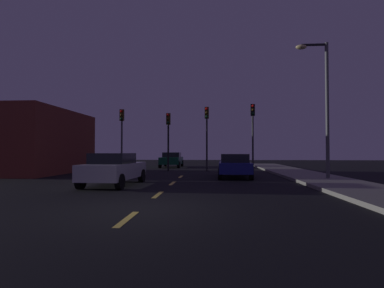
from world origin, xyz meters
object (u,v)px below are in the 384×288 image
Objects in this scene: car_oncoming_far at (172,159)px; street_lamp_right at (322,98)px; car_adjacent_lane at (114,169)px; traffic_signal_center_right at (207,126)px; traffic_signal_far_right at (253,124)px; car_stopped_ahead at (234,165)px; traffic_signal_far_left at (122,128)px; traffic_signal_center_left at (168,130)px.

street_lamp_right is at bearing -54.06° from car_oncoming_far.
traffic_signal_center_right is at bearing 68.66° from car_adjacent_lane.
traffic_signal_far_right is 9.61m from car_oncoming_far.
traffic_signal_far_right is 6.45m from car_stopped_ahead.
traffic_signal_far_left is 7.17m from car_oncoming_far.
traffic_signal_center_right is at bearing 0.02° from traffic_signal_center_left.
traffic_signal_far_right is at bearing 71.80° from car_stopped_ahead.
car_adjacent_lane is 0.99× the size of car_oncoming_far.
car_oncoming_far reaches higher than car_stopped_ahead.
traffic_signal_center_left is 0.91× the size of traffic_signal_center_right.
street_lamp_right is at bearing -24.18° from car_stopped_ahead.
traffic_signal_center_left is 1.04× the size of car_oncoming_far.
car_stopped_ahead is 0.63× the size of street_lamp_right.
traffic_signal_center_right is at bearing 0.00° from traffic_signal_far_left.
traffic_signal_center_right is 6.37m from car_stopped_ahead.
street_lamp_right is (9.64, -13.30, 3.54)m from car_oncoming_far.
traffic_signal_far_left reaches higher than car_adjacent_lane.
car_adjacent_lane is (2.78, -10.10, -2.65)m from traffic_signal_far_left.
car_stopped_ahead is 5.98m from street_lamp_right.
car_oncoming_far is (-3.54, 5.86, -2.74)m from traffic_signal_center_right.
traffic_signal_center_right is at bearing -58.85° from car_oncoming_far.
traffic_signal_center_left is 6.55m from traffic_signal_far_right.
traffic_signal_far_right is 7.90m from street_lamp_right.
car_adjacent_lane is at bearing -111.34° from traffic_signal_center_right.
car_adjacent_lane is 0.60× the size of street_lamp_right.
car_oncoming_far is (-7.07, 5.86, -2.86)m from traffic_signal_far_right.
car_stopped_ahead is 12.50m from car_oncoming_far.
car_stopped_ahead is at bearing -65.07° from car_oncoming_far.
traffic_signal_center_right is (6.72, 0.00, 0.08)m from traffic_signal_far_left.
traffic_signal_far_right is at bearing 0.01° from traffic_signal_center_right.
street_lamp_right is at bearing -70.92° from traffic_signal_far_right.
traffic_signal_far_right reaches higher than traffic_signal_center_left.
car_stopped_ahead is at bearing 155.82° from street_lamp_right.
car_stopped_ahead is 7.32m from car_adjacent_lane.
traffic_signal_center_right is at bearing -179.99° from traffic_signal_far_right.
car_oncoming_far is at bearing 121.15° from traffic_signal_center_right.
car_stopped_ahead is 1.05× the size of car_adjacent_lane.
car_oncoming_far is 0.61× the size of street_lamp_right.
traffic_signal_center_right reaches higher than car_stopped_ahead.
car_adjacent_lane is at bearing -140.82° from car_stopped_ahead.
car_stopped_ahead is at bearing -49.12° from traffic_signal_center_left.
street_lamp_right reaches higher than car_oncoming_far.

